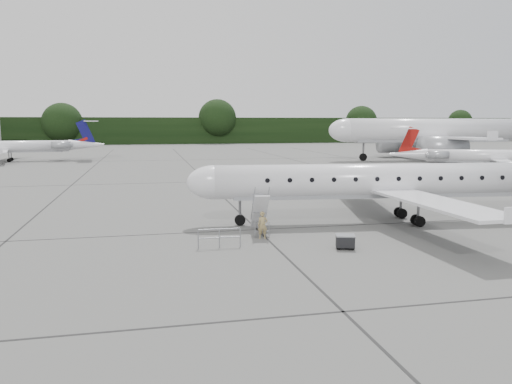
{
  "coord_description": "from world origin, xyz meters",
  "views": [
    {
      "loc": [
        -13.14,
        -24.99,
        6.49
      ],
      "look_at": [
        -6.69,
        4.31,
        2.3
      ],
      "focal_mm": 35.0,
      "sensor_mm": 36.0,
      "label": 1
    }
  ],
  "objects": [
    {
      "name": "airstair",
      "position": [
        -6.72,
        3.14,
        1.21
      ],
      "size": [
        1.11,
        2.56,
        2.41
      ],
      "primitive_type": null,
      "rotation": [
        0.0,
        0.0,
        -0.11
      ],
      "color": "silver",
      "rests_on": "ground"
    },
    {
      "name": "bg_narrowbody",
      "position": [
        35.51,
        53.45,
        7.14
      ],
      "size": [
        41.08,
        30.46,
        14.29
      ],
      "primitive_type": null,
      "rotation": [
        0.0,
        0.0,
        -0.05
      ],
      "color": "silver",
      "rests_on": "ground"
    },
    {
      "name": "safety_railing",
      "position": [
        -9.55,
        0.19,
        0.5
      ],
      "size": [
        2.2,
        0.12,
        1.0
      ],
      "primitive_type": null,
      "rotation": [
        0.0,
        0.0,
        -0.02
      ],
      "color": "gray",
      "rests_on": "ground"
    },
    {
      "name": "bg_regional_right",
      "position": [
        31.71,
        32.29,
        2.94
      ],
      "size": [
        26.34,
        22.31,
        5.89
      ],
      "primitive_type": null,
      "rotation": [
        0.0,
        0.0,
        2.83
      ],
      "color": "silver",
      "rests_on": "ground"
    },
    {
      "name": "ground",
      "position": [
        0.0,
        0.0,
        0.0
      ],
      "size": [
        320.0,
        320.0,
        0.0
      ],
      "primitive_type": "plane",
      "color": "slate",
      "rests_on": "ground"
    },
    {
      "name": "main_regional_jet",
      "position": [
        2.58,
        4.5,
        3.85
      ],
      "size": [
        32.16,
        24.72,
        7.69
      ],
      "primitive_type": null,
      "rotation": [
        0.0,
        0.0,
        -0.11
      ],
      "color": "silver",
      "rests_on": "ground"
    },
    {
      "name": "passenger",
      "position": [
        -6.87,
        1.76,
        0.77
      ],
      "size": [
        0.62,
        0.46,
        1.54
      ],
      "primitive_type": "imported",
      "rotation": [
        0.0,
        0.0,
        -0.17
      ],
      "color": "#9A8654",
      "rests_on": "ground"
    },
    {
      "name": "treeline",
      "position": [
        0.0,
        130.0,
        4.0
      ],
      "size": [
        260.0,
        4.0,
        8.0
      ],
      "primitive_type": "cube",
      "color": "black",
      "rests_on": "ground"
    },
    {
      "name": "baggage_cart",
      "position": [
        -3.22,
        -1.41,
        0.4
      ],
      "size": [
        1.1,
        0.98,
        0.8
      ],
      "primitive_type": null,
      "rotation": [
        0.0,
        0.0,
        -0.29
      ],
      "color": "black",
      "rests_on": "ground"
    },
    {
      "name": "bg_regional_left",
      "position": [
        -36.34,
        65.1,
        3.45
      ],
      "size": [
        28.06,
        21.44,
        6.91
      ],
      "primitive_type": null,
      "rotation": [
        0.0,
        0.0,
        0.1
      ],
      "color": "silver",
      "rests_on": "ground"
    }
  ]
}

